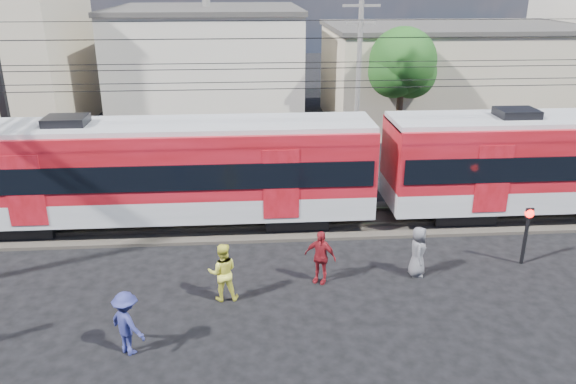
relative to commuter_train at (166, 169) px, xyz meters
name	(u,v)px	position (x,y,z in m)	size (l,w,h in m)	color
ground	(233,350)	(2.60, -8.00, -2.40)	(120.00, 120.00, 0.00)	black
track_bed	(237,223)	(2.60, 0.00, -2.34)	(70.00, 3.40, 0.12)	#2D2823
rail_near	(237,229)	(2.60, -0.75, -2.22)	(70.00, 0.12, 0.12)	#59544C
rail_far	(237,213)	(2.60, 0.75, -2.22)	(70.00, 0.12, 0.12)	#59544C
commuter_train	(166,169)	(0.00, 0.00, 0.00)	(50.30, 3.08, 4.17)	black
building_midwest	(209,62)	(0.60, 19.00, 1.25)	(12.24, 12.24, 7.30)	beige
building_mideast	(451,74)	(16.60, 16.00, 0.75)	(16.32, 10.20, 6.30)	tan
utility_pole_mid	(358,78)	(8.60, 7.00, 2.13)	(1.80, 0.24, 8.50)	slate
tree_near	(405,65)	(11.79, 10.09, 2.26)	(3.82, 3.64, 6.72)	#382619
pedestrian_b	(223,272)	(2.27, -5.43, -1.48)	(0.89, 0.70, 1.84)	#DDDA45
pedestrian_c	(127,323)	(-0.09, -7.87, -1.52)	(1.14, 0.66, 1.77)	navy
pedestrian_d	(320,257)	(5.31, -4.62, -1.51)	(1.04, 0.43, 1.78)	maroon
pedestrian_e	(418,251)	(8.53, -4.41, -1.55)	(0.83, 0.54, 1.71)	#545459
crossing_signal	(527,226)	(12.36, -3.91, -0.98)	(0.30, 0.30, 2.05)	black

